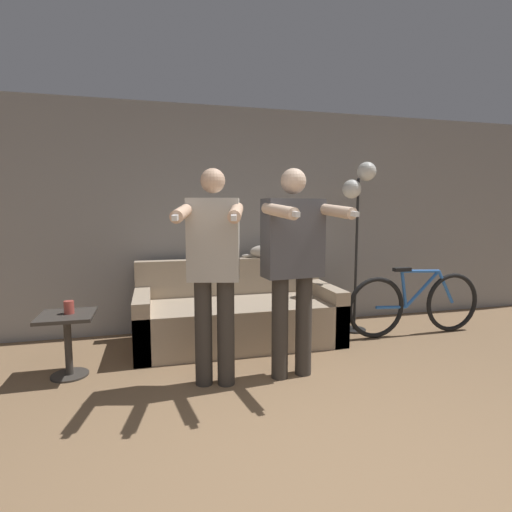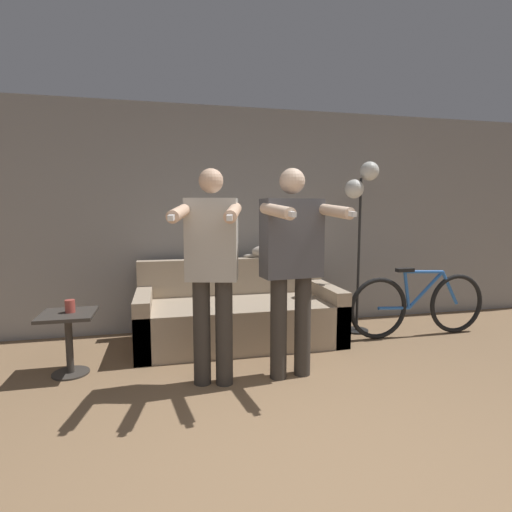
% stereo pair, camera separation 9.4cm
% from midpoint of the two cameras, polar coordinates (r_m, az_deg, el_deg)
% --- Properties ---
extents(wall_back, '(10.00, 0.05, 2.60)m').
position_cam_midpoint_polar(wall_back, '(4.78, -4.30, 5.21)').
color(wall_back, gray).
rests_on(wall_back, ground_plane).
extents(couch, '(2.13, 0.95, 0.86)m').
position_cam_midpoint_polar(couch, '(4.35, -3.26, -8.57)').
color(couch, tan).
rests_on(couch, ground_plane).
extents(person_left, '(0.58, 0.75, 1.74)m').
position_cam_midpoint_polar(person_left, '(3.15, -6.94, -1.17)').
color(person_left, '#38332D').
rests_on(person_left, ground_plane).
extents(person_right, '(0.61, 0.72, 1.75)m').
position_cam_midpoint_polar(person_right, '(3.30, 4.58, -0.21)').
color(person_right, '#38332D').
rests_on(person_right, ground_plane).
extents(cat, '(0.45, 0.12, 0.19)m').
position_cam_midpoint_polar(cat, '(4.67, 0.73, 0.80)').
color(cat, '#B7AD9E').
rests_on(cat, couch).
extents(floor_lamp, '(0.39, 0.27, 1.95)m').
position_cam_midpoint_polar(floor_lamp, '(4.71, 13.90, 8.33)').
color(floor_lamp, black).
rests_on(floor_lamp, ground_plane).
extents(side_table, '(0.44, 0.44, 0.54)m').
position_cam_midpoint_polar(side_table, '(3.81, -25.98, -9.75)').
color(side_table, '#38332D').
rests_on(side_table, ground_plane).
extents(cup, '(0.08, 0.08, 0.11)m').
position_cam_midpoint_polar(cup, '(3.77, -25.81, -6.61)').
color(cup, '#B7473D').
rests_on(cup, side_table).
extents(bicycle, '(1.68, 0.07, 0.78)m').
position_cam_midpoint_polar(bicycle, '(4.88, 21.27, -6.35)').
color(bicycle, black).
rests_on(bicycle, ground_plane).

